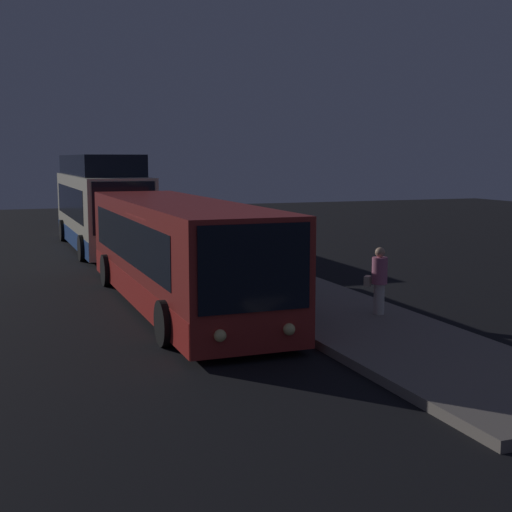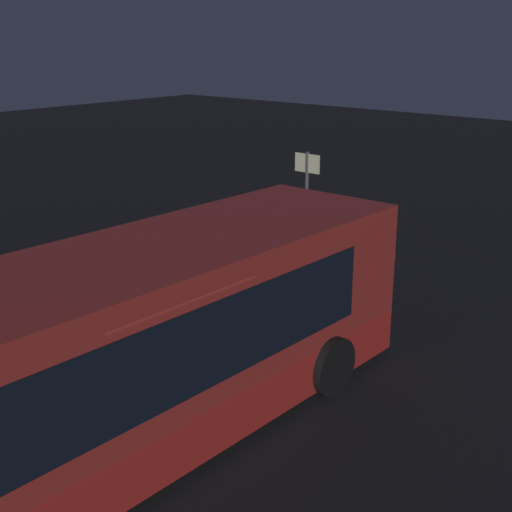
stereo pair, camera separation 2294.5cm
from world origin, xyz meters
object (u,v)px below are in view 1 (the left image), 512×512
(bus_lead, at_px, (176,254))
(passenger_with_bags, at_px, (379,278))
(passenger_boarding, at_px, (295,277))
(passenger_waiting, at_px, (286,269))
(trash_bin, at_px, (278,274))
(bus_second, at_px, (101,206))
(suitcase, at_px, (287,287))

(bus_lead, xyz_separation_m, passenger_with_bags, (3.59, 4.02, -0.33))
(passenger_boarding, bearing_deg, passenger_waiting, 48.67)
(trash_bin, bearing_deg, bus_lead, -73.46)
(bus_lead, bearing_deg, bus_second, -180.00)
(passenger_waiting, distance_m, passenger_with_bags, 2.49)
(passenger_with_bags, bearing_deg, trash_bin, 48.03)
(trash_bin, bearing_deg, bus_second, -164.58)
(bus_lead, height_order, passenger_waiting, bus_lead)
(bus_lead, relative_size, passenger_with_bags, 7.29)
(passenger_boarding, bearing_deg, bus_lead, 100.40)
(bus_second, bearing_deg, suitcase, 10.94)
(suitcase, bearing_deg, passenger_with_bags, 27.27)
(passenger_boarding, bearing_deg, passenger_with_bags, -53.87)
(passenger_boarding, height_order, passenger_waiting, passenger_waiting)
(passenger_waiting, bearing_deg, passenger_boarding, 167.11)
(bus_second, distance_m, passenger_with_bags, 17.09)
(bus_second, distance_m, trash_bin, 12.53)
(bus_lead, bearing_deg, trash_bin, 106.54)
(passenger_waiting, xyz_separation_m, passenger_with_bags, (1.94, 1.57, -0.02))
(bus_lead, relative_size, passenger_boarding, 7.20)
(passenger_waiting, distance_m, trash_bin, 2.82)
(passenger_boarding, xyz_separation_m, suitcase, (-1.66, 0.51, -0.56))
(passenger_boarding, xyz_separation_m, passenger_with_bags, (0.86, 1.81, 0.00))
(trash_bin, bearing_deg, passenger_waiting, -18.14)
(bus_second, distance_m, suitcase, 14.39)
(passenger_waiting, relative_size, suitcase, 1.92)
(passenger_with_bags, relative_size, suitcase, 1.89)
(passenger_with_bags, distance_m, trash_bin, 4.66)
(bus_lead, relative_size, suitcase, 13.79)
(passenger_boarding, relative_size, passenger_waiting, 1.00)
(passenger_waiting, xyz_separation_m, trash_bin, (-2.63, 0.86, -0.56))
(passenger_boarding, bearing_deg, trash_bin, 44.85)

